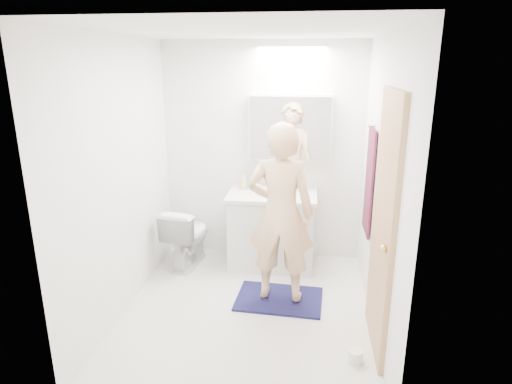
% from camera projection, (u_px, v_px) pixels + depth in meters
% --- Properties ---
extents(floor, '(2.50, 2.50, 0.00)m').
position_uv_depth(floor, '(247.00, 309.00, 3.98)').
color(floor, silver).
rests_on(floor, ground).
extents(ceiling, '(2.50, 2.50, 0.00)m').
position_uv_depth(ceiling, '(245.00, 30.00, 3.29)').
color(ceiling, white).
rests_on(ceiling, floor).
extents(wall_back, '(2.50, 0.00, 2.50)m').
position_uv_depth(wall_back, '(263.00, 153.00, 4.82)').
color(wall_back, white).
rests_on(wall_back, floor).
extents(wall_front, '(2.50, 0.00, 2.50)m').
position_uv_depth(wall_front, '(214.00, 242.00, 2.45)').
color(wall_front, white).
rests_on(wall_front, floor).
extents(wall_left, '(0.00, 2.50, 2.50)m').
position_uv_depth(wall_left, '(121.00, 179.00, 3.77)').
color(wall_left, white).
rests_on(wall_left, floor).
extents(wall_right, '(0.00, 2.50, 2.50)m').
position_uv_depth(wall_right, '(381.00, 188.00, 3.51)').
color(wall_right, white).
rests_on(wall_right, floor).
extents(vanity_cabinet, '(0.90, 0.55, 0.78)m').
position_uv_depth(vanity_cabinet, '(272.00, 231.00, 4.77)').
color(vanity_cabinet, silver).
rests_on(vanity_cabinet, floor).
extents(countertop, '(0.95, 0.58, 0.04)m').
position_uv_depth(countertop, '(272.00, 196.00, 4.65)').
color(countertop, white).
rests_on(countertop, vanity_cabinet).
extents(sink_basin, '(0.36, 0.36, 0.03)m').
position_uv_depth(sink_basin, '(272.00, 192.00, 4.67)').
color(sink_basin, white).
rests_on(sink_basin, countertop).
extents(faucet, '(0.02, 0.02, 0.16)m').
position_uv_depth(faucet, '(274.00, 181.00, 4.83)').
color(faucet, silver).
rests_on(faucet, countertop).
extents(medicine_cabinet, '(0.88, 0.14, 0.70)m').
position_uv_depth(medicine_cabinet, '(290.00, 128.00, 4.63)').
color(medicine_cabinet, white).
rests_on(medicine_cabinet, wall_back).
extents(mirror_panel, '(0.84, 0.01, 0.66)m').
position_uv_depth(mirror_panel, '(290.00, 129.00, 4.56)').
color(mirror_panel, silver).
rests_on(mirror_panel, medicine_cabinet).
extents(toilet, '(0.48, 0.71, 0.68)m').
position_uv_depth(toilet, '(187.00, 236.00, 4.78)').
color(toilet, white).
rests_on(toilet, floor).
extents(bath_rug, '(0.83, 0.60, 0.02)m').
position_uv_depth(bath_rug, '(279.00, 299.00, 4.13)').
color(bath_rug, '#14153F').
rests_on(bath_rug, floor).
extents(person, '(0.62, 0.43, 1.65)m').
position_uv_depth(person, '(281.00, 214.00, 3.89)').
color(person, '#E3B688').
rests_on(person, bath_rug).
extents(door, '(0.04, 0.80, 2.00)m').
position_uv_depth(door, '(383.00, 226.00, 3.23)').
color(door, tan).
rests_on(door, wall_right).
extents(door_knob, '(0.06, 0.06, 0.06)m').
position_uv_depth(door_knob, '(384.00, 249.00, 2.97)').
color(door_knob, gold).
rests_on(door_knob, door).
extents(towel, '(0.02, 0.42, 1.00)m').
position_uv_depth(towel, '(369.00, 182.00, 4.06)').
color(towel, '#12163A').
rests_on(towel, wall_right).
extents(towel_hook, '(0.07, 0.02, 0.02)m').
position_uv_depth(towel_hook, '(372.00, 126.00, 3.91)').
color(towel_hook, silver).
rests_on(towel_hook, wall_right).
extents(soap_bottle_a, '(0.09, 0.09, 0.20)m').
position_uv_depth(soap_bottle_a, '(244.00, 180.00, 4.80)').
color(soap_bottle_a, '#D4C789').
rests_on(soap_bottle_a, countertop).
extents(soap_bottle_b, '(0.09, 0.10, 0.16)m').
position_uv_depth(soap_bottle_b, '(253.00, 181.00, 4.82)').
color(soap_bottle_b, '#5E9ACA').
rests_on(soap_bottle_b, countertop).
extents(toothbrush_cup, '(0.10, 0.10, 0.08)m').
position_uv_depth(toothbrush_cup, '(294.00, 187.00, 4.76)').
color(toothbrush_cup, '#3D63B8').
rests_on(toothbrush_cup, countertop).
extents(toilet_paper_roll, '(0.11, 0.11, 0.10)m').
position_uv_depth(toilet_paper_roll, '(355.00, 356.00, 3.27)').
color(toilet_paper_roll, white).
rests_on(toilet_paper_roll, floor).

